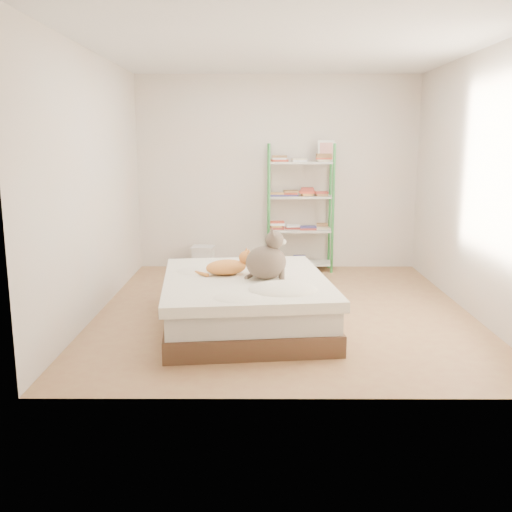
{
  "coord_description": "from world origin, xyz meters",
  "views": [
    {
      "loc": [
        -0.26,
        -5.72,
        1.72
      ],
      "look_at": [
        -0.28,
        -0.23,
        0.62
      ],
      "focal_mm": 40.0,
      "sensor_mm": 36.0,
      "label": 1
    }
  ],
  "objects_px": {
    "shelf_unit": "(301,206)",
    "white_bin": "(203,258)",
    "cardboard_box": "(260,280)",
    "grey_cat": "(266,255)",
    "orange_cat": "(226,265)",
    "bed": "(245,302)"
  },
  "relations": [
    {
      "from": "bed",
      "to": "shelf_unit",
      "type": "xyz_separation_m",
      "value": [
        0.69,
        2.41,
        0.64
      ]
    },
    {
      "from": "bed",
      "to": "orange_cat",
      "type": "bearing_deg",
      "value": 145.58
    },
    {
      "from": "grey_cat",
      "to": "white_bin",
      "type": "xyz_separation_m",
      "value": [
        -0.82,
        2.46,
        -0.53
      ]
    },
    {
      "from": "shelf_unit",
      "to": "white_bin",
      "type": "relative_size",
      "value": 5.18
    },
    {
      "from": "cardboard_box",
      "to": "white_bin",
      "type": "distance_m",
      "value": 1.47
    },
    {
      "from": "bed",
      "to": "shelf_unit",
      "type": "relative_size",
      "value": 1.17
    },
    {
      "from": "bed",
      "to": "white_bin",
      "type": "relative_size",
      "value": 6.04
    },
    {
      "from": "orange_cat",
      "to": "white_bin",
      "type": "height_order",
      "value": "orange_cat"
    },
    {
      "from": "bed",
      "to": "grey_cat",
      "type": "distance_m",
      "value": 0.51
    },
    {
      "from": "orange_cat",
      "to": "shelf_unit",
      "type": "xyz_separation_m",
      "value": [
        0.87,
        2.32,
        0.31
      ]
    },
    {
      "from": "bed",
      "to": "grey_cat",
      "type": "height_order",
      "value": "grey_cat"
    },
    {
      "from": "grey_cat",
      "to": "white_bin",
      "type": "relative_size",
      "value": 1.35
    },
    {
      "from": "orange_cat",
      "to": "grey_cat",
      "type": "distance_m",
      "value": 0.44
    },
    {
      "from": "grey_cat",
      "to": "shelf_unit",
      "type": "height_order",
      "value": "shelf_unit"
    },
    {
      "from": "grey_cat",
      "to": "shelf_unit",
      "type": "relative_size",
      "value": 0.26
    },
    {
      "from": "cardboard_box",
      "to": "white_bin",
      "type": "xyz_separation_m",
      "value": [
        -0.77,
        1.25,
        0.0
      ]
    },
    {
      "from": "cardboard_box",
      "to": "grey_cat",
      "type": "bearing_deg",
      "value": -90.37
    },
    {
      "from": "shelf_unit",
      "to": "cardboard_box",
      "type": "relative_size",
      "value": 3.54
    },
    {
      "from": "grey_cat",
      "to": "cardboard_box",
      "type": "xyz_separation_m",
      "value": [
        -0.05,
        1.21,
        -0.54
      ]
    },
    {
      "from": "orange_cat",
      "to": "white_bin",
      "type": "relative_size",
      "value": 1.37
    },
    {
      "from": "orange_cat",
      "to": "grey_cat",
      "type": "height_order",
      "value": "grey_cat"
    },
    {
      "from": "shelf_unit",
      "to": "white_bin",
      "type": "bearing_deg",
      "value": -178.65
    }
  ]
}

